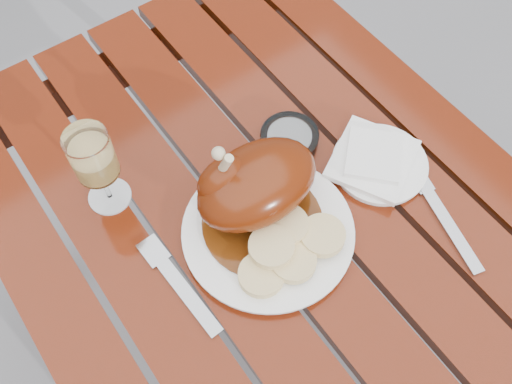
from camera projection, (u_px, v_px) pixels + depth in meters
ground at (277, 359)px, 1.54m from camera, size 60.00×60.00×0.00m
table at (283, 315)px, 1.22m from camera, size 0.80×1.20×0.75m
dinner_plate at (268, 232)px, 0.89m from camera, size 0.35×0.35×0.02m
roast_duck at (253, 185)px, 0.86m from camera, size 0.21×0.20×0.14m
bread_dumplings at (287, 248)px, 0.85m from camera, size 0.18×0.12×0.03m
wine_glass at (98, 170)px, 0.86m from camera, size 0.08×0.08×0.17m
side_plate at (380, 164)px, 0.96m from camera, size 0.20×0.20×0.01m
napkin at (372, 159)px, 0.95m from camera, size 0.18×0.17×0.01m
ashtray at (289, 139)px, 0.98m from camera, size 0.12×0.12×0.03m
fork at (183, 289)px, 0.85m from camera, size 0.03×0.18×0.01m
knife at (443, 216)px, 0.91m from camera, size 0.07×0.21×0.01m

